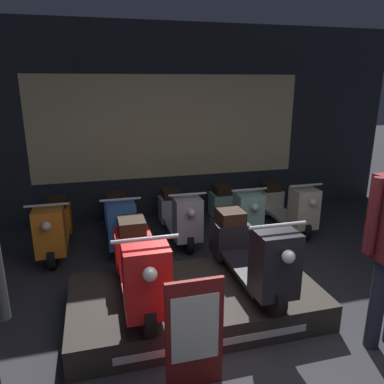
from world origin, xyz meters
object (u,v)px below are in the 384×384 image
at_px(scooter_backrow_1, 119,221).
at_px(scooter_backrow_2, 179,215).
at_px(scooter_backrow_4, 285,206).
at_px(scooter_display_right, 249,251).
at_px(price_sign_board, 194,334).
at_px(scooter_backrow_0, 55,226).
at_px(scooter_backrow_3, 234,210).
at_px(scooter_display_left, 139,264).

bearing_deg(scooter_backrow_1, scooter_backrow_2, 0.00).
bearing_deg(scooter_backrow_4, scooter_backrow_2, 180.00).
height_order(scooter_display_right, price_sign_board, scooter_display_right).
bearing_deg(scooter_backrow_0, scooter_backrow_3, 0.00).
relative_size(scooter_backrow_1, scooter_backrow_2, 1.00).
distance_m(scooter_display_left, scooter_display_right, 1.12).
bearing_deg(price_sign_board, scooter_backrow_0, 113.21).
relative_size(scooter_backrow_1, scooter_backrow_3, 1.00).
height_order(scooter_backrow_1, scooter_backrow_3, same).
distance_m(scooter_backrow_0, scooter_backrow_3, 2.66).
bearing_deg(price_sign_board, scooter_backrow_4, 51.30).
height_order(scooter_display_right, scooter_backrow_1, scooter_display_right).
bearing_deg(scooter_backrow_2, scooter_display_right, -81.88).
bearing_deg(scooter_backrow_0, scooter_backrow_4, 0.00).
bearing_deg(scooter_backrow_1, scooter_backrow_3, 0.00).
bearing_deg(scooter_display_left, scooter_backrow_3, 48.94).
distance_m(scooter_display_left, scooter_backrow_3, 2.63).
height_order(scooter_backrow_0, scooter_backrow_2, same).
height_order(scooter_display_right, scooter_backrow_3, scooter_display_right).
distance_m(scooter_backrow_3, scooter_backrow_4, 0.89).
distance_m(scooter_backrow_1, scooter_backrow_4, 2.66).
relative_size(scooter_display_left, price_sign_board, 1.71).
relative_size(scooter_display_right, scooter_backrow_0, 1.00).
relative_size(scooter_display_right, scooter_backrow_3, 1.00).
xyz_separation_m(scooter_backrow_0, scooter_backrow_1, (0.89, 0.00, 0.00)).
xyz_separation_m(scooter_display_left, price_sign_board, (0.30, -0.90, -0.17)).
bearing_deg(price_sign_board, scooter_display_left, 108.29).
distance_m(scooter_backrow_1, price_sign_board, 2.90).
bearing_deg(scooter_backrow_3, scooter_display_left, -131.06).
height_order(scooter_backrow_2, scooter_backrow_3, same).
height_order(scooter_backrow_4, price_sign_board, price_sign_board).
xyz_separation_m(scooter_display_left, scooter_backrow_0, (-0.94, 1.97, -0.29)).
relative_size(scooter_backrow_0, scooter_backrow_4, 1.00).
distance_m(scooter_backrow_0, price_sign_board, 3.14).
height_order(scooter_display_left, price_sign_board, scooter_display_left).
bearing_deg(scooter_backrow_0, scooter_backrow_2, 0.00).
bearing_deg(scooter_backrow_4, scooter_display_right, -127.01).
xyz_separation_m(scooter_backrow_0, scooter_backrow_4, (3.54, 0.00, 0.00)).
distance_m(scooter_display_right, scooter_backrow_4, 2.49).
bearing_deg(scooter_display_right, scooter_backrow_3, 73.01).
bearing_deg(scooter_backrow_2, scooter_backrow_0, 180.00).
bearing_deg(scooter_backrow_2, scooter_backrow_4, 0.00).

